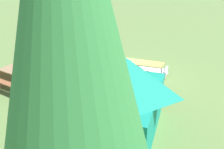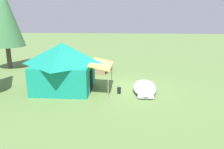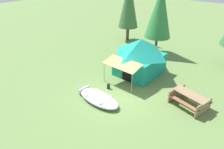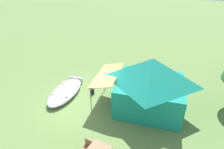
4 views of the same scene
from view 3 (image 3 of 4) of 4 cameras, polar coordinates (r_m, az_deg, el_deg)
The scene contains 8 objects.
ground_plane at distance 12.21m, azimuth 1.45°, elevation -5.77°, with size 80.00×80.00×0.00m, color #608042.
beached_rowboat at distance 11.56m, azimuth -3.88°, elevation -6.77°, with size 2.86×1.32×0.41m.
canvas_cabin_tent at distance 14.09m, azimuth 8.08°, elevation 5.23°, with size 2.93×4.23×2.61m.
picnic_table at distance 11.84m, azimuth 21.45°, elevation -6.41°, with size 2.19×1.82×0.78m.
cooler_box at distance 14.04m, azimuth 2.86°, elevation 0.14°, with size 0.54×0.33×0.39m, color #329361.
fuel_can at distance 12.67m, azimuth -1.02°, elevation -3.44°, with size 0.19×0.19×0.33m, color black.
pine_tree_back_right at distance 17.45m, azimuth 13.59°, elevation 17.27°, with size 2.23×2.23×5.83m.
pine_tree_far_center at distance 20.51m, azimuth 4.84°, elevation 19.83°, with size 1.99×1.99×6.13m.
Camera 3 is at (6.26, -7.85, 6.94)m, focal length 31.75 mm.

